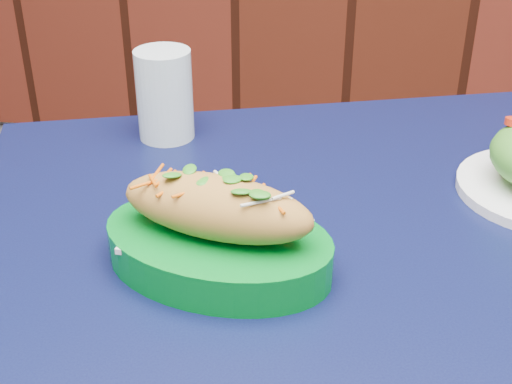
# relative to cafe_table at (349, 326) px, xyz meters

# --- Properties ---
(cafe_table) EXTENTS (1.01, 1.01, 0.75)m
(cafe_table) POSITION_rel_cafe_table_xyz_m (0.00, 0.00, 0.00)
(cafe_table) COLOR black
(cafe_table) RESTS_ON ground
(banh_mi_basket) EXTENTS (0.26, 0.19, 0.11)m
(banh_mi_basket) POSITION_rel_cafe_table_xyz_m (-0.13, -0.03, 0.13)
(banh_mi_basket) COLOR #00731D
(banh_mi_basket) RESTS_ON cafe_table
(water_glass) EXTENTS (0.07, 0.07, 0.12)m
(water_glass) POSITION_rel_cafe_table_xyz_m (-0.26, 0.25, 0.15)
(water_glass) COLOR silver
(water_glass) RESTS_ON cafe_table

